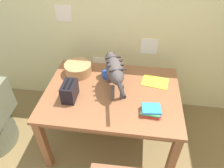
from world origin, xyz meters
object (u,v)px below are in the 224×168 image
magazine (155,82)px  toaster (70,91)px  cat (114,69)px  book_stack (151,111)px  saucer_bowl (111,74)px  dining_table (112,98)px  coffee_mug (111,69)px  wicker_basket (78,69)px

magazine → toaster: toaster is taller
cat → book_stack: cat is taller
saucer_bowl → magazine: saucer_bowl is taller
dining_table → magazine: (0.43, 0.21, 0.09)m
coffee_mug → wicker_basket: bearing=-178.9°
saucer_bowl → magazine: size_ratio=0.75×
dining_table → toaster: (-0.38, -0.14, 0.17)m
cat → toaster: 0.47m
saucer_bowl → book_stack: bearing=-49.5°
cat → coffee_mug: (-0.06, 0.20, -0.15)m
cat → book_stack: size_ratio=3.87×
saucer_bowl → dining_table: bearing=-80.0°
cat → wicker_basket: bearing=138.2°
cat → book_stack: 0.51m
saucer_bowl → coffee_mug: (0.00, 0.00, 0.06)m
dining_table → saucer_bowl: saucer_bowl is taller
saucer_bowl → wicker_basket: wicker_basket is taller
book_stack → saucer_bowl: bearing=130.5°
saucer_bowl → toaster: size_ratio=1.00×
dining_table → coffee_mug: (-0.04, 0.26, 0.17)m
magazine → book_stack: (-0.05, -0.44, 0.03)m
coffee_mug → wicker_basket: 0.37m
dining_table → toaster: size_ratio=6.65×
cat → magazine: (0.41, 0.15, -0.23)m
cat → magazine: size_ratio=2.63×
saucer_bowl → coffee_mug: size_ratio=1.52×
coffee_mug → book_stack: coffee_mug is taller
wicker_basket → toaster: (0.03, -0.39, 0.02)m
dining_table → coffee_mug: coffee_mug is taller
magazine → coffee_mug: bearing=-176.2°
coffee_mug → magazine: size_ratio=0.50×
wicker_basket → magazine: bearing=-3.1°
book_stack → cat: bearing=141.0°
coffee_mug → wicker_basket: size_ratio=0.46×
coffee_mug → book_stack: bearing=-49.8°
coffee_mug → toaster: (-0.34, -0.40, 0.00)m
coffee_mug → magazine: (0.47, -0.05, -0.08)m
book_stack → wicker_basket: 0.93m
book_stack → magazine: bearing=83.7°
coffee_mug → dining_table: bearing=-80.7°
wicker_basket → toaster: size_ratio=1.44×
magazine → cat: bearing=-149.7°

